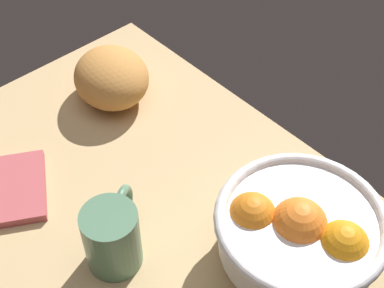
# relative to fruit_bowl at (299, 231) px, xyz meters

# --- Properties ---
(ground_plane) EXTENTS (0.72, 0.61, 0.03)m
(ground_plane) POSITION_rel_fruit_bowl_xyz_m (-0.22, -0.13, -0.08)
(ground_plane) COLOR tan
(fruit_bowl) EXTENTS (0.22, 0.22, 0.11)m
(fruit_bowl) POSITION_rel_fruit_bowl_xyz_m (0.00, 0.00, 0.00)
(fruit_bowl) COLOR white
(fruit_bowl) RESTS_ON ground
(bread_loaf) EXTENTS (0.18, 0.17, 0.08)m
(bread_loaf) POSITION_rel_fruit_bowl_xyz_m (-0.43, 0.02, -0.02)
(bread_loaf) COLOR #C5833F
(bread_loaf) RESTS_ON ground
(napkin_folded) EXTENTS (0.16, 0.15, 0.01)m
(napkin_folded) POSITION_rel_fruit_bowl_xyz_m (-0.35, -0.22, -0.06)
(napkin_folded) COLOR #B65055
(napkin_folded) RESTS_ON ground
(mug) EXTENTS (0.09, 0.11, 0.10)m
(mug) POSITION_rel_fruit_bowl_xyz_m (-0.16, -0.17, -0.01)
(mug) COLOR #537D5F
(mug) RESTS_ON ground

